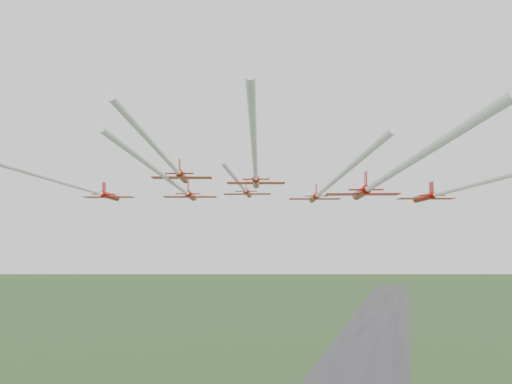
% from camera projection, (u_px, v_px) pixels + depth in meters
% --- Properties ---
extents(runway, '(38.00, 900.00, 0.04)m').
position_uv_depth(runway, '(369.00, 348.00, 275.85)').
color(runway, '#313133').
rests_on(runway, ground).
extents(jet_lead, '(13.26, 48.24, 2.77)m').
position_uv_depth(jet_lead, '(243.00, 188.00, 103.03)').
color(jet_lead, '#AD0B00').
extents(jet_row2_left, '(19.94, 63.80, 2.83)m').
position_uv_depth(jet_row2_left, '(178.00, 186.00, 85.44)').
color(jet_row2_left, '#AD0B00').
extents(jet_row2_right, '(19.39, 63.08, 2.64)m').
position_uv_depth(jet_row2_right, '(326.00, 188.00, 82.60)').
color(jet_row2_right, '#AD0B00').
extents(jet_row3_left, '(17.59, 65.76, 2.33)m').
position_uv_depth(jet_row3_left, '(65.00, 183.00, 70.94)').
color(jet_row3_left, '#AD0B00').
extents(jet_row3_mid, '(18.41, 59.67, 2.65)m').
position_uv_depth(jet_row3_mid, '(255.00, 169.00, 72.13)').
color(jet_row3_mid, '#AD0B00').
extents(jet_row3_right, '(14.96, 41.98, 2.55)m').
position_uv_depth(jet_row3_right, '(445.00, 192.00, 78.94)').
color(jet_row3_right, '#AD0B00').
extents(jet_row4_left, '(15.47, 45.05, 2.39)m').
position_uv_depth(jet_row4_left, '(173.00, 166.00, 65.57)').
color(jet_row4_left, '#AD0B00').
extents(jet_row4_right, '(15.68, 54.79, 2.87)m').
position_uv_depth(jet_row4_right, '(378.00, 182.00, 62.32)').
color(jet_row4_right, '#AD0B00').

